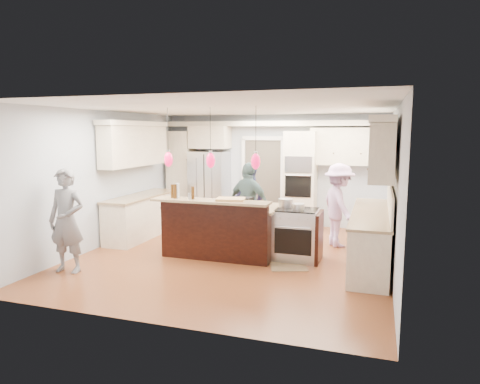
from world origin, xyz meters
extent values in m
plane|color=brown|center=(0.00, 0.00, 0.00)|extent=(6.00, 6.00, 0.00)
cube|color=#B2BCC6|center=(0.00, 3.00, 1.35)|extent=(5.50, 0.04, 2.70)
cube|color=#B2BCC6|center=(0.00, -3.00, 1.35)|extent=(5.50, 0.04, 2.70)
cube|color=#B2BCC6|center=(-2.75, 0.00, 1.35)|extent=(0.04, 6.00, 2.70)
cube|color=#B2BCC6|center=(2.75, 0.00, 1.35)|extent=(0.04, 6.00, 2.70)
cube|color=white|center=(0.00, 0.00, 2.70)|extent=(5.50, 6.00, 0.04)
cube|color=#B7B7BC|center=(-1.55, 2.64, 0.90)|extent=(0.90, 0.70, 1.80)
cube|color=beige|center=(0.75, 2.67, 1.15)|extent=(0.72, 0.64, 2.30)
cube|color=black|center=(0.75, 2.34, 1.55)|extent=(0.60, 0.02, 0.35)
cube|color=black|center=(0.75, 2.34, 1.05)|extent=(0.60, 0.02, 0.50)
cylinder|color=#B7B7BC|center=(0.75, 2.31, 1.30)|extent=(0.55, 0.02, 0.02)
cube|color=beige|center=(-2.35, 2.70, 1.15)|extent=(0.60, 0.58, 2.30)
cube|color=beige|center=(-1.55, 2.70, 2.15)|extent=(0.95, 0.58, 0.55)
cube|color=beige|center=(1.80, 2.82, 1.95)|extent=(1.70, 0.35, 0.85)
cube|color=beige|center=(0.00, 2.80, 2.48)|extent=(5.30, 0.38, 0.12)
cube|color=#4C443A|center=(-0.25, 2.99, 1.05)|extent=(0.90, 0.06, 2.10)
cube|color=white|center=(-0.25, 2.95, 2.13)|extent=(1.04, 0.06, 0.10)
cube|color=beige|center=(2.40, 0.30, 0.44)|extent=(0.60, 3.00, 0.88)
cube|color=tan|center=(2.40, 0.30, 0.90)|extent=(0.64, 3.05, 0.04)
cube|color=beige|center=(2.52, 0.30, 1.98)|extent=(0.35, 3.00, 0.85)
cube|color=beige|center=(2.51, 0.30, 2.46)|extent=(0.37, 3.10, 0.10)
cube|color=beige|center=(-2.40, 0.80, 0.44)|extent=(0.60, 2.20, 0.88)
cube|color=tan|center=(-2.40, 0.80, 0.90)|extent=(0.64, 2.25, 0.04)
cube|color=beige|center=(-2.52, 0.80, 1.98)|extent=(0.35, 2.20, 0.85)
cube|color=beige|center=(-2.51, 0.80, 2.46)|extent=(0.37, 2.30, 0.10)
cube|color=black|center=(-0.25, 0.15, 0.44)|extent=(2.00, 1.00, 0.88)
cube|color=tan|center=(-0.25, 0.15, 0.90)|extent=(2.10, 1.10, 0.04)
cube|color=black|center=(-0.25, -0.41, 0.54)|extent=(2.00, 0.12, 1.08)
cube|color=tan|center=(-0.25, -0.55, 1.10)|extent=(2.10, 0.42, 0.04)
cube|color=black|center=(0.13, 0.20, 1.00)|extent=(0.34, 0.29, 0.16)
cube|color=#B7B7BC|center=(1.13, 0.15, 0.45)|extent=(0.76, 0.66, 0.90)
cube|color=black|center=(1.13, -0.19, 0.40)|extent=(0.65, 0.01, 0.45)
cube|color=black|center=(1.13, 0.15, 0.91)|extent=(0.72, 0.59, 0.02)
cube|color=black|center=(1.54, 0.15, 0.44)|extent=(0.06, 0.71, 0.88)
cylinder|color=black|center=(-1.05, -0.51, 2.33)|extent=(0.01, 0.01, 0.75)
ellipsoid|color=#D10C40|center=(-1.05, -0.51, 1.80)|extent=(0.15, 0.15, 0.26)
cylinder|color=black|center=(-0.25, -0.51, 2.33)|extent=(0.01, 0.01, 0.75)
ellipsoid|color=#D10C40|center=(-0.25, -0.51, 1.80)|extent=(0.15, 0.15, 0.26)
cylinder|color=black|center=(0.55, -0.51, 2.33)|extent=(0.01, 0.01, 0.75)
ellipsoid|color=#D10C40|center=(0.55, -0.51, 1.80)|extent=(0.15, 0.15, 0.26)
imported|color=slate|center=(-2.30, -1.69, 0.85)|extent=(0.65, 0.45, 1.71)
imported|color=navy|center=(-0.18, 1.47, 0.80)|extent=(0.85, 0.70, 1.60)
imported|color=#425B5C|center=(0.03, 0.85, 0.84)|extent=(1.06, 0.72, 1.68)
imported|color=#B18BBB|center=(1.77, 1.29, 0.83)|extent=(1.06, 1.24, 1.67)
cube|color=#8A6D4B|center=(1.04, -0.18, 0.01)|extent=(0.86, 1.04, 0.01)
cylinder|color=silver|center=(-0.88, -0.52, 1.25)|extent=(0.08, 0.08, 0.26)
cylinder|color=#41260B|center=(-0.98, -0.53, 1.24)|extent=(0.06, 0.06, 0.24)
cylinder|color=#41260B|center=(-0.58, -0.54, 1.23)|extent=(0.06, 0.06, 0.22)
cylinder|color=#41260B|center=(-0.91, -0.57, 1.25)|extent=(0.07, 0.07, 0.25)
cylinder|color=#B7B7BC|center=(-0.60, -0.62, 1.18)|extent=(0.07, 0.07, 0.11)
cube|color=tan|center=(0.09, -0.47, 1.14)|extent=(0.53, 0.42, 0.04)
cylinder|color=#B7B7BC|center=(0.90, 0.27, 1.00)|extent=(0.27, 0.27, 0.16)
cylinder|color=#B7B7BC|center=(1.17, 0.10, 0.97)|extent=(0.22, 0.22, 0.11)
camera|label=1|loc=(2.47, -7.30, 2.28)|focal=32.00mm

